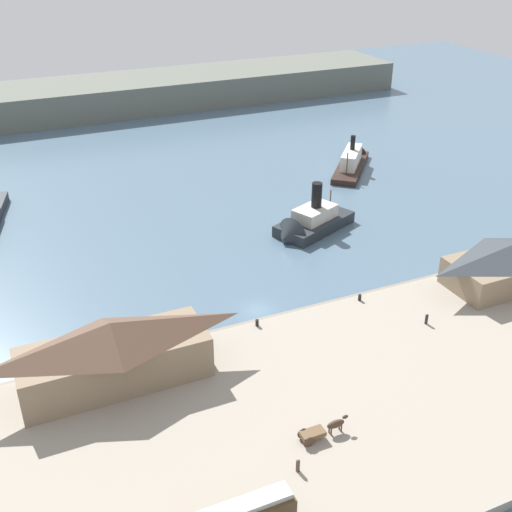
% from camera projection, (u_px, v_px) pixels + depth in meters
% --- Properties ---
extents(ground_plane, '(320.00, 320.00, 0.00)m').
position_uv_depth(ground_plane, '(257.00, 310.00, 88.16)').
color(ground_plane, slate).
extents(quay_promenade, '(110.00, 36.00, 1.20)m').
position_uv_depth(quay_promenade, '(339.00, 405.00, 70.19)').
color(quay_promenade, '#9E9384').
rests_on(quay_promenade, ground).
extents(seawall_edge, '(110.00, 0.80, 1.00)m').
position_uv_depth(seawall_edge, '(269.00, 321.00, 85.03)').
color(seawall_edge, gray).
rests_on(seawall_edge, ground).
extents(ferry_shed_central_terminal, '(21.45, 7.89, 7.94)m').
position_uv_depth(ferry_shed_central_terminal, '(113.00, 352.00, 71.08)').
color(ferry_shed_central_terminal, '#847056').
rests_on(ferry_shed_central_terminal, quay_promenade).
extents(horse_cart, '(5.48, 1.43, 1.87)m').
position_uv_depth(horse_cart, '(322.00, 430.00, 64.75)').
color(horse_cart, brown).
rests_on(horse_cart, quay_promenade).
extents(pedestrian_walking_east, '(0.39, 0.39, 1.59)m').
position_uv_depth(pedestrian_walking_east, '(427.00, 319.00, 82.83)').
color(pedestrian_walking_east, '#232328').
rests_on(pedestrian_walking_east, quay_promenade).
extents(pedestrian_near_west_shed, '(0.39, 0.39, 1.58)m').
position_uv_depth(pedestrian_near_west_shed, '(298.00, 465.00, 60.84)').
color(pedestrian_near_west_shed, '#4C3D33').
rests_on(pedestrian_near_west_shed, quay_promenade).
extents(mooring_post_center_east, '(0.44, 0.44, 0.90)m').
position_uv_depth(mooring_post_center_east, '(257.00, 323.00, 82.53)').
color(mooring_post_center_east, black).
rests_on(mooring_post_center_east, quay_promenade).
extents(mooring_post_west, '(0.44, 0.44, 0.90)m').
position_uv_depth(mooring_post_west, '(360.00, 297.00, 87.98)').
color(mooring_post_west, black).
rests_on(mooring_post_west, quay_promenade).
extents(ferry_approaching_east, '(17.04, 12.15, 10.56)m').
position_uv_depth(ferry_approaching_east, '(308.00, 224.00, 108.94)').
color(ferry_approaching_east, '#23282D').
rests_on(ferry_approaching_east, ground).
extents(ferry_moored_west, '(17.42, 19.22, 9.09)m').
position_uv_depth(ferry_moored_west, '(353.00, 160.00, 137.72)').
color(ferry_moored_west, black).
rests_on(ferry_moored_west, ground).
extents(far_headland, '(180.00, 24.00, 8.00)m').
position_uv_depth(far_headland, '(93.00, 97.00, 174.71)').
color(far_headland, '#60665B').
rests_on(far_headland, ground).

